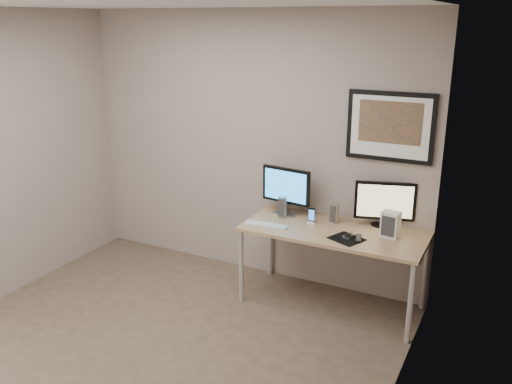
% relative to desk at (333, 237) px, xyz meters
% --- Properties ---
extents(floor, '(3.60, 3.60, 0.00)m').
position_rel_desk_xyz_m(floor, '(-1.00, -1.35, -0.66)').
color(floor, '#4C412F').
rests_on(floor, ground).
extents(room, '(3.60, 3.60, 3.60)m').
position_rel_desk_xyz_m(room, '(-1.00, -0.90, 0.98)').
color(room, white).
rests_on(room, ground).
extents(desk, '(1.60, 0.70, 0.73)m').
position_rel_desk_xyz_m(desk, '(0.00, 0.00, 0.00)').
color(desk, '#A3834F').
rests_on(desk, floor).
extents(framed_art, '(0.75, 0.04, 0.60)m').
position_rel_desk_xyz_m(framed_art, '(0.35, 0.33, 0.96)').
color(framed_art, black).
rests_on(framed_art, room).
extents(monitor_large, '(0.50, 0.19, 0.45)m').
position_rel_desk_xyz_m(monitor_large, '(-0.54, 0.18, 0.32)').
color(monitor_large, '#ADADB2').
rests_on(monitor_large, desk).
extents(monitor_tv, '(0.51, 0.18, 0.41)m').
position_rel_desk_xyz_m(monitor_tv, '(0.37, 0.28, 0.29)').
color(monitor_tv, black).
rests_on(monitor_tv, desk).
extents(speaker_left, '(0.09, 0.09, 0.20)m').
position_rel_desk_xyz_m(speaker_left, '(-0.53, 0.09, 0.17)').
color(speaker_left, '#ADADB2').
rests_on(speaker_left, desk).
extents(speaker_right, '(0.09, 0.09, 0.18)m').
position_rel_desk_xyz_m(speaker_right, '(-0.06, 0.18, 0.16)').
color(speaker_right, '#ADADB2').
rests_on(speaker_right, desk).
extents(phone_dock, '(0.08, 0.08, 0.14)m').
position_rel_desk_xyz_m(phone_dock, '(-0.23, 0.07, 0.14)').
color(phone_dock, black).
rests_on(phone_dock, desk).
extents(keyboard, '(0.42, 0.13, 0.01)m').
position_rel_desk_xyz_m(keyboard, '(-0.58, -0.17, 0.07)').
color(keyboard, silver).
rests_on(keyboard, desk).
extents(mousepad, '(0.33, 0.31, 0.00)m').
position_rel_desk_xyz_m(mousepad, '(0.17, -0.15, 0.07)').
color(mousepad, black).
rests_on(mousepad, desk).
extents(mouse, '(0.08, 0.11, 0.03)m').
position_rel_desk_xyz_m(mouse, '(0.17, -0.11, 0.09)').
color(mouse, black).
rests_on(mouse, mousepad).
extents(remote, '(0.08, 0.18, 0.02)m').
position_rel_desk_xyz_m(remote, '(0.26, -0.11, 0.08)').
color(remote, black).
rests_on(remote, desk).
extents(fan_unit, '(0.16, 0.13, 0.22)m').
position_rel_desk_xyz_m(fan_unit, '(0.48, 0.07, 0.18)').
color(fan_unit, white).
rests_on(fan_unit, desk).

